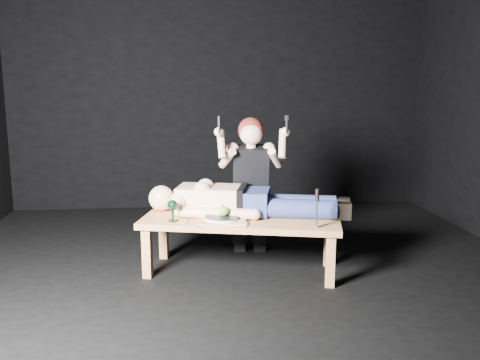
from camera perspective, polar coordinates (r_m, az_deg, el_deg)
The scene contains 13 objects.
ground at distance 4.15m, azimuth -0.09°, elevation -10.78°, with size 5.00×5.00×0.00m, color black.
back_wall at distance 6.36m, azimuth -2.40°, elevation 10.44°, with size 5.00×5.00×0.00m, color black.
table at distance 4.22m, azimuth 0.07°, elevation -7.14°, with size 1.58×0.59×0.45m, color tan.
lying_man at distance 4.26m, azimuth 0.98°, elevation -1.96°, with size 1.64×0.50×0.27m, color beige, non-canonical shape.
kneeling_woman at distance 4.61m, azimuth 1.11°, elevation -0.42°, with size 0.67×0.75×1.26m, color black, non-canonical shape.
serving_tray at distance 4.04m, azimuth -2.08°, elevation -4.47°, with size 0.38×0.28×0.02m, color tan.
plate at distance 4.04m, azimuth -2.08°, elevation -4.18°, with size 0.26×0.26×0.02m, color white.
apple at distance 4.04m, azimuth -1.81°, elevation -3.43°, with size 0.08×0.08×0.08m, color #3E8F25.
goblet at distance 4.07m, azimuth -7.43°, elevation -3.36°, with size 0.08×0.08×0.17m, color black, non-canonical shape.
fork_flat at distance 4.07m, azimuth -5.97°, elevation -4.53°, with size 0.01×0.17×0.01m, color #B2B2B7.
knife_flat at distance 3.96m, azimuth 0.70°, elevation -4.91°, with size 0.01×0.17×0.01m, color #B2B2B7.
spoon_flat at distance 4.07m, azimuth -0.42°, elevation -4.49°, with size 0.01×0.17×0.01m, color #B2B2B7.
carving_knife at distance 3.89m, azimuth 8.47°, elevation -3.11°, with size 0.04×0.04×0.30m, color #B2B2B7, non-canonical shape.
Camera 1 is at (-0.39, -3.85, 1.51)m, focal length 38.72 mm.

